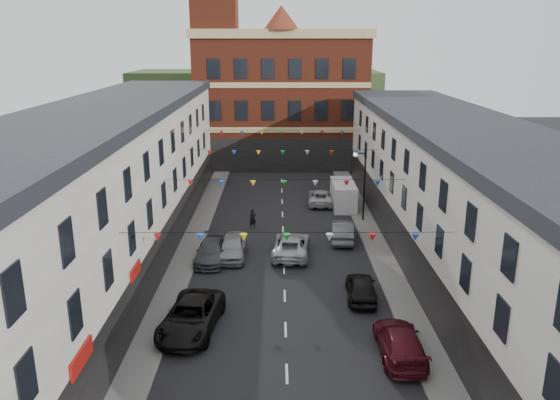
{
  "coord_description": "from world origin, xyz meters",
  "views": [
    {
      "loc": [
        -0.4,
        -29.85,
        14.74
      ],
      "look_at": [
        -0.26,
        7.0,
        3.97
      ],
      "focal_mm": 35.0,
      "sensor_mm": 36.0,
      "label": 1
    }
  ],
  "objects_px": {
    "car_left_d": "(211,251)",
    "car_right_d": "(361,287)",
    "car_left_e": "(233,247)",
    "car_right_c": "(400,342)",
    "car_right_e": "(343,231)",
    "car_left_c": "(191,316)",
    "car_right_f": "(321,197)",
    "white_van": "(343,195)",
    "moving_car": "(291,245)",
    "pedestrian": "(253,219)",
    "street_lamp": "(362,177)"
  },
  "relations": [
    {
      "from": "car_right_e",
      "to": "car_left_c",
      "type": "bearing_deg",
      "value": 60.87
    },
    {
      "from": "street_lamp",
      "to": "car_right_e",
      "type": "bearing_deg",
      "value": -113.92
    },
    {
      "from": "car_left_e",
      "to": "pedestrian",
      "type": "xyz_separation_m",
      "value": [
        1.14,
        6.22,
        0.02
      ]
    },
    {
      "from": "street_lamp",
      "to": "car_right_d",
      "type": "distance_m",
      "value": 14.85
    },
    {
      "from": "moving_car",
      "to": "pedestrian",
      "type": "bearing_deg",
      "value": -57.48
    },
    {
      "from": "street_lamp",
      "to": "car_left_e",
      "type": "xyz_separation_m",
      "value": [
        -10.15,
        -7.87,
        -3.11
      ]
    },
    {
      "from": "street_lamp",
      "to": "pedestrian",
      "type": "bearing_deg",
      "value": -169.61
    },
    {
      "from": "car_left_c",
      "to": "car_right_e",
      "type": "xyz_separation_m",
      "value": [
        9.55,
        13.53,
        -0.03
      ]
    },
    {
      "from": "car_left_c",
      "to": "white_van",
      "type": "distance_m",
      "value": 24.69
    },
    {
      "from": "car_right_e",
      "to": "white_van",
      "type": "height_order",
      "value": "white_van"
    },
    {
      "from": "car_right_c",
      "to": "car_right_e",
      "type": "xyz_separation_m",
      "value": [
        -0.94,
        16.01,
        0.03
      ]
    },
    {
      "from": "car_left_d",
      "to": "car_right_d",
      "type": "xyz_separation_m",
      "value": [
        9.59,
        -5.86,
        0.02
      ]
    },
    {
      "from": "car_right_d",
      "to": "car_right_e",
      "type": "xyz_separation_m",
      "value": [
        0.03,
        9.89,
        0.05
      ]
    },
    {
      "from": "car_left_e",
      "to": "car_right_c",
      "type": "distance_m",
      "value": 15.56
    },
    {
      "from": "white_van",
      "to": "pedestrian",
      "type": "relative_size",
      "value": 3.21
    },
    {
      "from": "car_left_e",
      "to": "car_right_f",
      "type": "distance_m",
      "value": 14.99
    },
    {
      "from": "car_right_f",
      "to": "moving_car",
      "type": "bearing_deg",
      "value": 80.41
    },
    {
      "from": "car_left_e",
      "to": "car_right_c",
      "type": "relative_size",
      "value": 0.92
    },
    {
      "from": "car_right_c",
      "to": "car_right_d",
      "type": "bearing_deg",
      "value": -79.95
    },
    {
      "from": "street_lamp",
      "to": "moving_car",
      "type": "xyz_separation_m",
      "value": [
        -6.0,
        -7.48,
        -3.15
      ]
    },
    {
      "from": "car_right_c",
      "to": "car_right_e",
      "type": "height_order",
      "value": "car_right_e"
    },
    {
      "from": "car_left_c",
      "to": "car_right_f",
      "type": "relative_size",
      "value": 1.18
    },
    {
      "from": "street_lamp",
      "to": "car_left_c",
      "type": "xyz_separation_m",
      "value": [
        -11.53,
        -18.01,
        -3.11
      ]
    },
    {
      "from": "car_right_f",
      "to": "car_right_e",
      "type": "bearing_deg",
      "value": 99.5
    },
    {
      "from": "street_lamp",
      "to": "car_right_c",
      "type": "xyz_separation_m",
      "value": [
        -1.05,
        -20.49,
        -3.17
      ]
    },
    {
      "from": "car_left_c",
      "to": "car_right_f",
      "type": "xyz_separation_m",
      "value": [
        8.58,
        23.3,
        -0.12
      ]
    },
    {
      "from": "white_van",
      "to": "car_left_d",
      "type": "bearing_deg",
      "value": -129.22
    },
    {
      "from": "car_right_c",
      "to": "car_right_f",
      "type": "xyz_separation_m",
      "value": [
        -1.9,
        25.77,
        -0.06
      ]
    },
    {
      "from": "car_left_d",
      "to": "white_van",
      "type": "bearing_deg",
      "value": 51.9
    },
    {
      "from": "car_left_e",
      "to": "moving_car",
      "type": "xyz_separation_m",
      "value": [
        4.15,
        0.39,
        -0.04
      ]
    },
    {
      "from": "car_left_c",
      "to": "moving_car",
      "type": "bearing_deg",
      "value": 69.54
    },
    {
      "from": "car_right_f",
      "to": "car_left_c",
      "type": "bearing_deg",
      "value": 73.64
    },
    {
      "from": "car_right_e",
      "to": "moving_car",
      "type": "bearing_deg",
      "value": 42.79
    },
    {
      "from": "car_left_d",
      "to": "car_right_f",
      "type": "distance_m",
      "value": 16.28
    },
    {
      "from": "street_lamp",
      "to": "car_right_d",
      "type": "xyz_separation_m",
      "value": [
        -2.01,
        -14.37,
        -3.19
      ]
    },
    {
      "from": "car_left_c",
      "to": "car_right_e",
      "type": "distance_m",
      "value": 16.56
    },
    {
      "from": "car_left_c",
      "to": "car_left_d",
      "type": "bearing_deg",
      "value": 97.65
    },
    {
      "from": "car_left_c",
      "to": "white_van",
      "type": "xyz_separation_m",
      "value": [
        10.58,
        22.3,
        0.35
      ]
    },
    {
      "from": "car_left_d",
      "to": "car_right_d",
      "type": "distance_m",
      "value": 11.24
    },
    {
      "from": "car_left_d",
      "to": "car_right_e",
      "type": "xyz_separation_m",
      "value": [
        9.61,
        4.02,
        0.07
      ]
    },
    {
      "from": "car_left_e",
      "to": "pedestrian",
      "type": "relative_size",
      "value": 2.86
    },
    {
      "from": "car_right_c",
      "to": "car_right_e",
      "type": "relative_size",
      "value": 1.09
    },
    {
      "from": "car_left_d",
      "to": "pedestrian",
      "type": "bearing_deg",
      "value": 70.97
    },
    {
      "from": "car_right_d",
      "to": "car_right_f",
      "type": "bearing_deg",
      "value": -83.6
    },
    {
      "from": "car_right_c",
      "to": "moving_car",
      "type": "xyz_separation_m",
      "value": [
        -4.95,
        13.01,
        0.02
      ]
    },
    {
      "from": "car_left_c",
      "to": "car_right_d",
      "type": "distance_m",
      "value": 10.19
    },
    {
      "from": "car_left_d",
      "to": "car_left_e",
      "type": "xyz_separation_m",
      "value": [
        1.45,
        0.64,
        0.09
      ]
    },
    {
      "from": "car_left_d",
      "to": "moving_car",
      "type": "relative_size",
      "value": 0.88
    },
    {
      "from": "white_van",
      "to": "street_lamp",
      "type": "bearing_deg",
      "value": -76.94
    },
    {
      "from": "street_lamp",
      "to": "car_left_d",
      "type": "height_order",
      "value": "street_lamp"
    }
  ]
}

